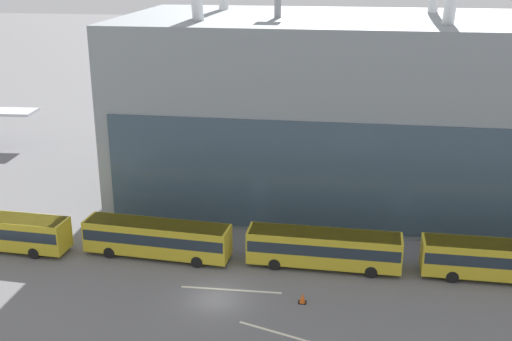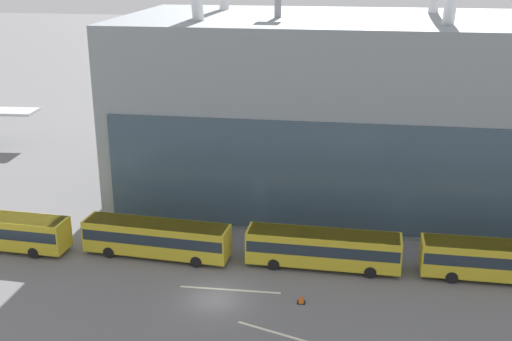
% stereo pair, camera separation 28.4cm
% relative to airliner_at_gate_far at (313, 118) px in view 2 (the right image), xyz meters
% --- Properties ---
extents(ground_plane, '(440.00, 440.00, 0.00)m').
position_rel_airliner_at_gate_far_xyz_m(ground_plane, '(-4.81, -37.86, -4.97)').
color(ground_plane, slate).
extents(airliner_at_gate_far, '(35.94, 34.54, 13.62)m').
position_rel_airliner_at_gate_far_xyz_m(airliner_at_gate_far, '(0.00, 0.00, 0.00)').
color(airliner_at_gate_far, silver).
rests_on(airliner_at_gate_far, ground_plane).
extents(shuttle_bus_2, '(13.05, 3.60, 3.14)m').
position_rel_airliner_at_gate_far_xyz_m(shuttle_bus_2, '(-11.39, -31.44, -3.11)').
color(shuttle_bus_2, gold).
rests_on(shuttle_bus_2, ground_plane).
extents(shuttle_bus_3, '(12.95, 2.96, 3.14)m').
position_rel_airliner_at_gate_far_xyz_m(shuttle_bus_3, '(3.07, -31.32, -3.11)').
color(shuttle_bus_3, gold).
rests_on(shuttle_bus_3, ground_plane).
extents(shuttle_bus_4, '(12.93, 2.87, 3.14)m').
position_rel_airliner_at_gate_far_xyz_m(shuttle_bus_4, '(17.52, -31.36, -3.11)').
color(shuttle_bus_4, gold).
rests_on(shuttle_bus_4, ground_plane).
extents(floodlight_mast, '(2.29, 2.29, 23.48)m').
position_rel_airliner_at_gate_far_xyz_m(floodlight_mast, '(-2.89, -15.19, 9.01)').
color(floodlight_mast, gray).
rests_on(floodlight_mast, ground_plane).
extents(lane_stripe_1, '(8.05, 0.40, 0.01)m').
position_rel_airliner_at_gate_far_xyz_m(lane_stripe_1, '(-3.95, -36.31, -4.96)').
color(lane_stripe_1, silver).
rests_on(lane_stripe_1, ground_plane).
extents(lane_stripe_3, '(7.43, 2.75, 0.01)m').
position_rel_airliner_at_gate_far_xyz_m(lane_stripe_3, '(1.20, -42.03, -4.96)').
color(lane_stripe_3, silver).
rests_on(lane_stripe_3, ground_plane).
extents(traffic_cone_0, '(0.63, 0.63, 0.81)m').
position_rel_airliner_at_gate_far_xyz_m(traffic_cone_0, '(1.78, -37.42, -4.57)').
color(traffic_cone_0, black).
rests_on(traffic_cone_0, ground_plane).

